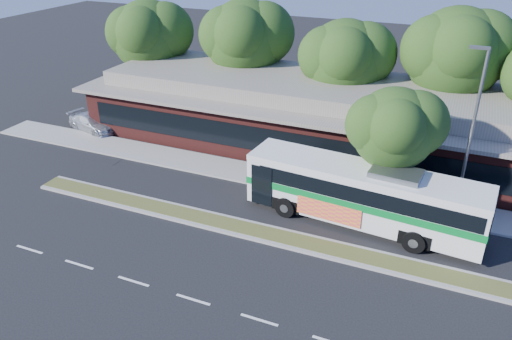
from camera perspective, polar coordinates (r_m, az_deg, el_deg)
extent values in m
plane|color=black|center=(25.17, -1.53, -7.63)|extent=(120.00, 120.00, 0.00)
cube|color=#474F21|center=(25.58, -0.98, -6.79)|extent=(26.00, 1.10, 0.15)
cube|color=gray|center=(30.22, 3.49, -1.18)|extent=(44.00, 2.60, 0.12)
cube|color=black|center=(41.81, -18.65, 5.53)|extent=(14.00, 12.00, 0.01)
cube|color=#511C19|center=(35.33, 7.24, 5.69)|extent=(32.00, 10.00, 3.20)
cube|color=slate|center=(34.75, 7.40, 8.34)|extent=(33.20, 11.20, 0.24)
cube|color=slate|center=(34.55, 7.46, 9.33)|extent=(30.00, 8.00, 1.00)
cube|color=black|center=(30.84, 4.57, 2.78)|extent=(30.00, 0.06, 1.60)
cylinder|color=slate|center=(26.67, 23.26, 3.15)|extent=(0.16, 0.16, 9.00)
cube|color=slate|center=(25.36, 24.21, 12.63)|extent=(0.90, 0.18, 0.14)
cylinder|color=black|center=(43.09, -11.67, 9.83)|extent=(0.44, 0.44, 3.99)
sphere|color=#214015|center=(42.17, -12.15, 14.68)|extent=(5.80, 5.80, 5.80)
sphere|color=#214015|center=(41.72, -10.33, 15.36)|extent=(4.52, 4.52, 4.52)
cylinder|color=black|center=(40.08, -1.21, 9.25)|extent=(0.44, 0.44, 4.20)
sphere|color=#214015|center=(39.07, -1.27, 14.71)|extent=(6.00, 6.00, 6.00)
sphere|color=#214015|center=(38.86, 0.89, 15.37)|extent=(4.68, 4.68, 4.68)
cylinder|color=black|center=(36.82, 9.66, 6.90)|extent=(0.44, 0.44, 3.78)
sphere|color=#214015|center=(35.77, 10.10, 12.27)|extent=(5.60, 5.60, 5.60)
sphere|color=#214015|center=(35.81, 12.33, 12.83)|extent=(4.37, 4.37, 4.37)
cylinder|color=black|center=(36.84, 20.72, 6.04)|extent=(0.44, 0.44, 4.41)
sphere|color=#214015|center=(35.71, 21.79, 12.12)|extent=(6.20, 6.20, 6.20)
sphere|color=#214015|center=(36.06, 24.21, 12.63)|extent=(4.84, 4.84, 4.84)
cube|color=silver|center=(25.93, 12.09, -2.68)|extent=(12.21, 3.61, 2.77)
cube|color=black|center=(25.60, 12.85, -1.75)|extent=(11.26, 3.57, 0.83)
cube|color=silver|center=(25.34, 12.36, -0.19)|extent=(12.23, 3.63, 0.26)
cube|color=#057229|center=(25.97, 12.07, -2.84)|extent=(12.28, 3.67, 0.38)
cube|color=black|center=(27.71, 0.21, 0.77)|extent=(0.26, 2.25, 1.72)
cube|color=black|center=(25.00, 25.54, -4.40)|extent=(0.24, 2.09, 1.11)
cube|color=#EF4B46|center=(25.52, 8.27, -4.72)|extent=(3.40, 0.35, 1.00)
cube|color=slate|center=(24.94, 15.71, -0.40)|extent=(2.54, 1.81, 0.30)
cylinder|color=black|center=(26.55, 3.38, -4.25)|extent=(1.13, 0.46, 1.10)
cylinder|color=black|center=(28.56, 5.52, -1.93)|extent=(1.13, 0.46, 1.10)
cylinder|color=black|center=(25.00, 17.59, -7.83)|extent=(1.13, 0.46, 1.10)
cylinder|color=black|center=(27.12, 18.72, -5.07)|extent=(1.13, 0.46, 1.10)
imported|color=silver|center=(39.16, -18.17, 5.15)|extent=(4.54, 2.68, 1.23)
cylinder|color=black|center=(27.30, 14.71, -1.33)|extent=(0.44, 0.44, 3.51)
sphere|color=#214015|center=(26.04, 15.48, 4.55)|extent=(4.26, 4.26, 4.26)
sphere|color=#214015|center=(26.14, 17.75, 5.12)|extent=(3.32, 3.32, 3.32)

